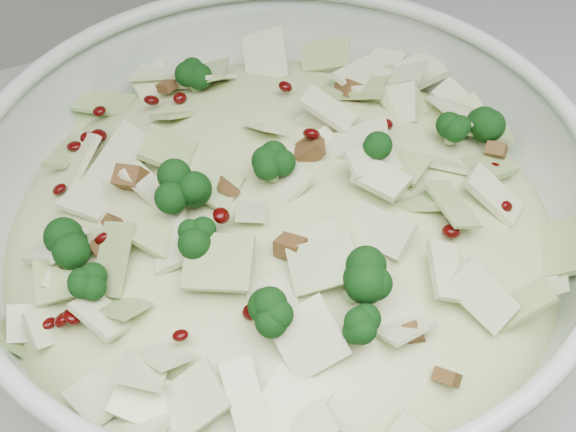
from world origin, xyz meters
name	(u,v)px	position (x,y,z in m)	size (l,w,h in m)	color
mixing_bowl	(282,246)	(-0.61, 1.60, 0.98)	(0.45, 0.45, 0.16)	#B1C2B0
salad	(282,220)	(-0.61, 1.60, 1.01)	(0.50, 0.50, 0.16)	#C2C788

